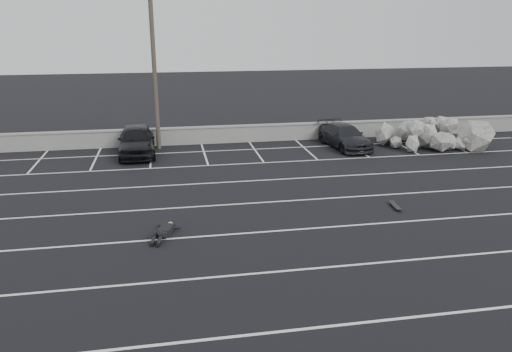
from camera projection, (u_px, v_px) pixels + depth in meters
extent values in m
plane|color=black|center=(285.00, 230.00, 18.11)|extent=(120.00, 120.00, 0.00)
cube|color=gray|center=(233.00, 134.00, 31.11)|extent=(50.00, 0.35, 1.00)
cube|color=gray|center=(233.00, 126.00, 30.95)|extent=(50.00, 0.45, 0.08)
cube|color=silver|center=(341.00, 325.00, 12.47)|extent=(36.00, 0.10, 0.01)
cube|color=silver|center=(308.00, 269.00, 15.29)|extent=(36.00, 0.10, 0.01)
cube|color=silver|center=(285.00, 230.00, 18.10)|extent=(36.00, 0.10, 0.01)
cube|color=silver|center=(268.00, 202.00, 20.92)|extent=(36.00, 0.10, 0.01)
cube|color=silver|center=(256.00, 181.00, 23.74)|extent=(36.00, 0.10, 0.01)
cube|color=silver|center=(246.00, 164.00, 26.56)|extent=(36.00, 0.10, 0.01)
cube|color=silver|center=(238.00, 150.00, 29.38)|extent=(36.00, 0.10, 0.01)
cube|color=silver|center=(38.00, 161.00, 27.04)|extent=(0.10, 5.00, 0.01)
cube|color=silver|center=(96.00, 158.00, 27.55)|extent=(0.10, 5.00, 0.01)
cube|color=silver|center=(151.00, 156.00, 28.06)|extent=(0.10, 5.00, 0.01)
cube|color=silver|center=(204.00, 154.00, 28.57)|extent=(0.10, 5.00, 0.01)
cube|color=silver|center=(256.00, 151.00, 29.08)|extent=(0.10, 5.00, 0.01)
cube|color=silver|center=(306.00, 149.00, 29.59)|extent=(0.10, 5.00, 0.01)
cube|color=silver|center=(354.00, 147.00, 30.10)|extent=(0.10, 5.00, 0.01)
cube|color=silver|center=(400.00, 145.00, 30.61)|extent=(0.10, 5.00, 0.01)
cube|color=silver|center=(445.00, 143.00, 31.12)|extent=(0.10, 5.00, 0.01)
imported|color=black|center=(137.00, 140.00, 28.15)|extent=(2.17, 4.99, 1.67)
imported|color=black|center=(345.00, 136.00, 29.85)|extent=(2.43, 4.83, 1.35)
cylinder|color=#4C4238|center=(154.00, 67.00, 28.31)|extent=(0.25, 0.25, 9.54)
cylinder|color=#242426|center=(416.00, 130.00, 32.83)|extent=(0.59, 0.59, 0.78)
cylinder|color=#242426|center=(417.00, 124.00, 32.70)|extent=(0.65, 0.65, 0.04)
cube|color=black|center=(396.00, 206.00, 20.24)|extent=(0.30, 0.88, 0.02)
cube|color=#242426|center=(393.00, 204.00, 20.53)|extent=(0.18, 0.07, 0.04)
cube|color=#242426|center=(398.00, 209.00, 19.98)|extent=(0.18, 0.07, 0.04)
cylinder|color=black|center=(391.00, 205.00, 20.53)|extent=(0.04, 0.06, 0.06)
cylinder|color=black|center=(396.00, 205.00, 20.55)|extent=(0.04, 0.06, 0.06)
cylinder|color=black|center=(396.00, 210.00, 19.98)|extent=(0.04, 0.06, 0.06)
cylinder|color=black|center=(401.00, 210.00, 20.00)|extent=(0.04, 0.06, 0.06)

